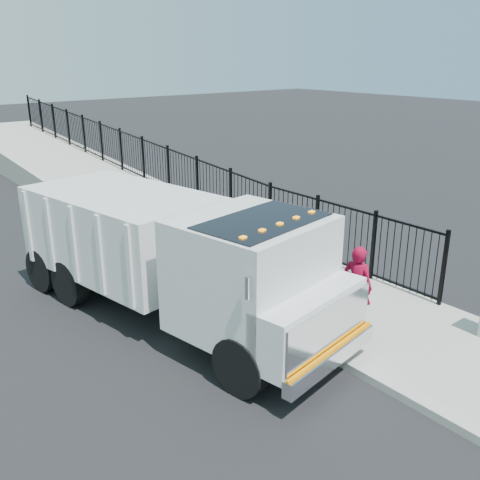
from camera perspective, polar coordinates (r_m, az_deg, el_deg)
ground at (r=12.15m, az=3.16°, el=-8.76°), size 120.00×120.00×0.00m
sidewalk at (r=12.27m, az=16.36°, el=-8.96°), size 3.55×12.00×0.12m
curb at (r=10.90m, az=10.33°, el=-12.13°), size 0.30×12.00×0.16m
ramp at (r=26.32m, az=-17.07°, el=5.92°), size 3.95×24.06×3.19m
iron_fence at (r=23.16m, az=-10.20°, el=7.01°), size 0.10×28.00×1.80m
truck at (r=11.68m, az=-6.81°, el=-1.34°), size 4.08×8.73×2.87m
worker at (r=11.64m, az=12.37°, el=-4.88°), size 0.58×0.75×1.82m
debris at (r=13.83m, az=4.49°, el=-4.37°), size 0.40×0.40×0.10m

